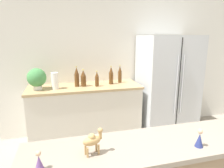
% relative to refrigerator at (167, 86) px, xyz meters
% --- Properties ---
extents(wall_back, '(8.00, 0.06, 2.55)m').
position_rel_refrigerator_xyz_m(wall_back, '(-1.03, 0.40, 0.43)').
color(wall_back, white).
rests_on(wall_back, ground_plane).
extents(back_counter, '(1.75, 0.63, 0.91)m').
position_rel_refrigerator_xyz_m(back_counter, '(-1.41, 0.07, -0.39)').
color(back_counter, silver).
rests_on(back_counter, ground_plane).
extents(refrigerator, '(0.92, 0.73, 1.69)m').
position_rel_refrigerator_xyz_m(refrigerator, '(0.00, 0.00, 0.00)').
color(refrigerator, silver).
rests_on(refrigerator, ground_plane).
extents(potted_plant, '(0.27, 0.27, 0.32)m').
position_rel_refrigerator_xyz_m(potted_plant, '(-2.10, 0.03, 0.24)').
color(potted_plant, silver).
rests_on(potted_plant, back_counter).
extents(paper_towel_roll, '(0.10, 0.10, 0.25)m').
position_rel_refrigerator_xyz_m(paper_towel_roll, '(-1.85, 0.00, 0.19)').
color(paper_towel_roll, white).
rests_on(paper_towel_roll, back_counter).
extents(back_bottle_0, '(0.07, 0.07, 0.30)m').
position_rel_refrigerator_xyz_m(back_bottle_0, '(-0.97, 0.10, 0.21)').
color(back_bottle_0, brown).
rests_on(back_bottle_0, back_counter).
extents(back_bottle_1, '(0.07, 0.07, 0.31)m').
position_rel_refrigerator_xyz_m(back_bottle_1, '(-1.53, 0.07, 0.21)').
color(back_bottle_1, brown).
rests_on(back_bottle_1, back_counter).
extents(back_bottle_2, '(0.08, 0.08, 0.26)m').
position_rel_refrigerator_xyz_m(back_bottle_2, '(-1.43, 0.06, 0.19)').
color(back_bottle_2, brown).
rests_on(back_bottle_2, back_counter).
extents(back_bottle_3, '(0.06, 0.06, 0.24)m').
position_rel_refrigerator_xyz_m(back_bottle_3, '(-1.22, 0.00, 0.18)').
color(back_bottle_3, brown).
rests_on(back_bottle_3, back_counter).
extents(back_bottle_4, '(0.06, 0.06, 0.30)m').
position_rel_refrigerator_xyz_m(back_bottle_4, '(-0.80, 0.16, 0.21)').
color(back_bottle_4, brown).
rests_on(back_bottle_4, back_counter).
extents(camel_figurine, '(0.14, 0.09, 0.17)m').
position_rel_refrigerator_xyz_m(camel_figurine, '(-1.60, -1.86, 0.19)').
color(camel_figurine, tan).
rests_on(camel_figurine, bar_counter).
extents(wise_man_figurine_blue, '(0.06, 0.06, 0.13)m').
position_rel_refrigerator_xyz_m(wise_man_figurine_blue, '(-0.88, -1.96, 0.15)').
color(wise_man_figurine_blue, navy).
rests_on(wise_man_figurine_blue, bar_counter).
extents(wise_man_figurine_crimson, '(0.05, 0.05, 0.12)m').
position_rel_refrigerator_xyz_m(wise_man_figurine_crimson, '(-1.91, -1.94, 0.14)').
color(wise_man_figurine_crimson, '#6B4784').
rests_on(wise_man_figurine_crimson, bar_counter).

